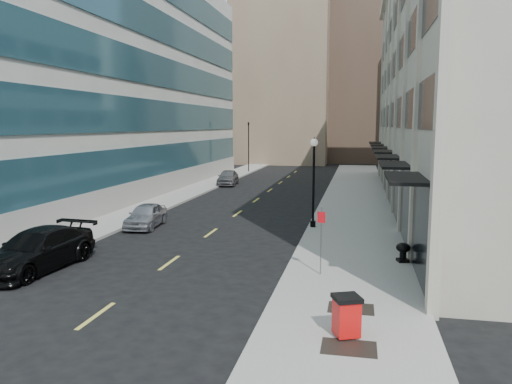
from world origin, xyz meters
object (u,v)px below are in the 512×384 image
at_px(traffic_signal, 249,125).
at_px(sign_post, 321,232).
at_px(trash_bin, 347,315).
at_px(car_black_pickup, 37,250).
at_px(car_silver_sedan, 146,215).
at_px(lamppost, 314,174).
at_px(urn_planter, 403,250).
at_px(car_grey_sedan, 228,177).

height_order(traffic_signal, sign_post, traffic_signal).
distance_m(traffic_signal, trash_bin, 48.35).
xyz_separation_m(car_black_pickup, car_silver_sedan, (0.76, 8.71, -0.13)).
relative_size(traffic_signal, car_silver_sedan, 1.75).
relative_size(car_black_pickup, lamppost, 1.12).
distance_m(car_silver_sedan, lamppost, 9.73).
height_order(traffic_signal, car_silver_sedan, traffic_signal).
distance_m(car_silver_sedan, trash_bin, 17.40).
bearing_deg(traffic_signal, urn_planter, -68.52).
relative_size(car_grey_sedan, trash_bin, 3.90).
height_order(car_black_pickup, lamppost, lamppost).
height_order(traffic_signal, urn_planter, traffic_signal).
bearing_deg(urn_planter, lamppost, 123.98).
bearing_deg(car_grey_sedan, lamppost, -69.11).
xyz_separation_m(lamppost, urn_planter, (4.30, -6.38, -2.44)).
distance_m(car_black_pickup, car_grey_sedan, 29.00).
distance_m(car_silver_sedan, car_grey_sedan, 20.30).
xyz_separation_m(car_silver_sedan, car_grey_sedan, (-0.60, 20.29, 0.07)).
bearing_deg(lamppost, car_black_pickup, -135.29).
bearing_deg(car_black_pickup, urn_planter, 18.94).
height_order(trash_bin, sign_post, sign_post).
relative_size(car_black_pickup, urn_planter, 6.95).
bearing_deg(traffic_signal, trash_bin, -74.31).
bearing_deg(urn_planter, car_grey_sedan, 119.30).
xyz_separation_m(traffic_signal, sign_post, (11.90, -40.81, -3.93)).
relative_size(car_silver_sedan, car_grey_sedan, 0.91).
relative_size(car_silver_sedan, sign_post, 1.55).
xyz_separation_m(trash_bin, lamppost, (-2.21, 14.30, 2.32)).
bearing_deg(traffic_signal, sign_post, -73.75).
bearing_deg(car_grey_sedan, car_black_pickup, -97.04).
bearing_deg(urn_planter, sign_post, -142.72).
xyz_separation_m(trash_bin, sign_post, (-1.11, 5.49, 1.03)).
xyz_separation_m(car_black_pickup, trash_bin, (12.31, -4.30, -0.05)).
height_order(traffic_signal, lamppost, traffic_signal).
xyz_separation_m(traffic_signal, car_grey_sedan, (0.86, -13.00, -4.97)).
bearing_deg(traffic_signal, car_silver_sedan, -87.49).
height_order(car_silver_sedan, car_grey_sedan, car_grey_sedan).
bearing_deg(urn_planter, car_black_pickup, -165.88).
relative_size(traffic_signal, car_grey_sedan, 1.59).
bearing_deg(trash_bin, sign_post, 79.00).
relative_size(car_silver_sedan, lamppost, 0.80).
distance_m(traffic_signal, car_grey_sedan, 13.94).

